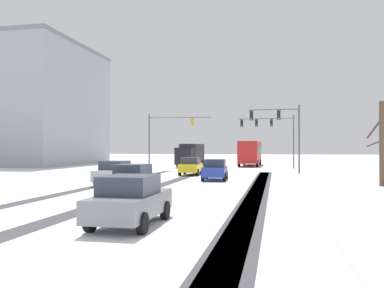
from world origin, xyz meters
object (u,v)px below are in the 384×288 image
office_building_far_left_block (14,106)px  car_black_fourth (134,179)px  car_blue_second (215,170)px  car_yellow_cab_lead (191,166)px  traffic_signal_far_left (167,131)px  bus_oncoming (250,151)px  traffic_signal_near_right (282,126)px  box_truck_delivery (190,154)px  car_silver_third (115,173)px  traffic_signal_far_right (271,129)px  car_grey_fifth (130,200)px  bare_tree_sidewalk_mid (383,139)px

office_building_far_left_block → car_black_fourth: bearing=-47.6°
car_blue_second → car_yellow_cab_lead: bearing=118.8°
traffic_signal_far_left → bus_oncoming: 14.24m
traffic_signal_near_right → box_truck_delivery: 18.03m
car_silver_third → car_black_fourth: 6.08m
traffic_signal_far_left → traffic_signal_far_right: bearing=17.6°
car_black_fourth → bus_oncoming: bus_oncoming is taller
car_grey_fifth → office_building_far_left_block: size_ratio=0.18×
car_silver_third → traffic_signal_near_right: bearing=48.7°
traffic_signal_far_right → traffic_signal_far_left: same height
traffic_signal_near_right → bare_tree_sidewalk_mid: 12.28m
car_yellow_cab_lead → bare_tree_sidewalk_mid: (14.54, -8.41, 2.25)m
car_blue_second → office_building_far_left_block: size_ratio=0.18×
box_truck_delivery → bus_oncoming: bearing=34.4°
car_yellow_cab_lead → car_grey_fifth: size_ratio=1.02×
traffic_signal_far_right → office_building_far_left_block: 39.01m
traffic_signal_far_right → office_building_far_left_block: bearing=173.3°
car_silver_third → car_grey_fifth: bearing=-66.1°
traffic_signal_near_right → office_building_far_left_block: 43.13m
traffic_signal_far_left → car_grey_fifth: traffic_signal_far_left is taller
bus_oncoming → traffic_signal_far_left: bearing=-131.2°
traffic_signal_far_right → car_grey_fifth: 39.02m
traffic_signal_near_right → traffic_signal_far_left: 15.55m
car_grey_fifth → bare_tree_sidewalk_mid: bearing=54.7°
car_grey_fifth → box_truck_delivery: (-6.36, 40.17, 0.82)m
car_yellow_cab_lead → box_truck_delivery: (-3.27, 15.58, 0.82)m
car_blue_second → box_truck_delivery: 22.12m
car_black_fourth → bus_oncoming: (4.07, 36.69, 1.18)m
bus_oncoming → office_building_far_left_block: size_ratio=0.48×
box_truck_delivery → traffic_signal_near_right: bearing=-49.7°
car_yellow_cab_lead → box_truck_delivery: bearing=101.9°
car_black_fourth → office_building_far_left_block: (-31.51, 34.54, 8.04)m
car_grey_fifth → bus_oncoming: (1.12, 45.29, 1.18)m
car_silver_third → traffic_signal_far_right: bearing=67.7°
traffic_signal_near_right → office_building_far_left_block: (-39.61, 16.53, 4.27)m
car_grey_fifth → bare_tree_sidewalk_mid: (11.45, 16.18, 2.25)m
car_yellow_cab_lead → car_grey_fifth: same height
traffic_signal_far_right → traffic_signal_far_left: 12.78m
traffic_signal_far_right → car_grey_fifth: bearing=-96.0°
car_yellow_cab_lead → traffic_signal_far_left: bearing=116.3°
box_truck_delivery → car_yellow_cab_lead: bearing=-78.1°
car_black_fourth → office_building_far_left_block: size_ratio=0.18×
car_yellow_cab_lead → office_building_far_left_block: (-31.37, 18.55, 8.04)m
car_silver_third → box_truck_delivery: size_ratio=0.55×
car_black_fourth → traffic_signal_far_right: bearing=76.8°
box_truck_delivery → bare_tree_sidewalk_mid: size_ratio=1.35×
car_grey_fifth → bare_tree_sidewalk_mid: size_ratio=0.74×
car_blue_second → bare_tree_sidewalk_mid: bare_tree_sidewalk_mid is taller
traffic_signal_near_right → car_yellow_cab_lead: bearing=-166.2°
bus_oncoming → office_building_far_left_block: 36.30m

